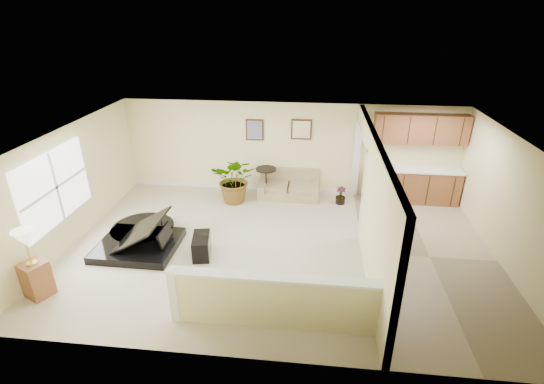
# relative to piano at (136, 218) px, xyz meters

# --- Properties ---
(floor) EXTENTS (9.00, 9.00, 0.00)m
(floor) POSITION_rel_piano_xyz_m (3.05, 0.19, -0.65)
(floor) COLOR beige
(floor) RESTS_ON ground
(back_wall) EXTENTS (9.00, 0.04, 2.50)m
(back_wall) POSITION_rel_piano_xyz_m (3.05, 3.19, 0.60)
(back_wall) COLOR beige
(back_wall) RESTS_ON floor
(front_wall) EXTENTS (9.00, 0.04, 2.50)m
(front_wall) POSITION_rel_piano_xyz_m (3.05, -2.81, 0.60)
(front_wall) COLOR beige
(front_wall) RESTS_ON floor
(left_wall) EXTENTS (0.04, 6.00, 2.50)m
(left_wall) POSITION_rel_piano_xyz_m (-1.45, 0.19, 0.60)
(left_wall) COLOR beige
(left_wall) RESTS_ON floor
(right_wall) EXTENTS (0.04, 6.00, 2.50)m
(right_wall) POSITION_rel_piano_xyz_m (7.55, 0.19, 0.60)
(right_wall) COLOR beige
(right_wall) RESTS_ON floor
(ceiling) EXTENTS (9.00, 6.00, 0.04)m
(ceiling) POSITION_rel_piano_xyz_m (3.05, 0.19, 1.85)
(ceiling) COLOR white
(ceiling) RESTS_ON back_wall
(kitchen_vinyl) EXTENTS (2.70, 6.00, 0.01)m
(kitchen_vinyl) POSITION_rel_piano_xyz_m (6.20, 0.19, -0.65)
(kitchen_vinyl) COLOR tan
(kitchen_vinyl) RESTS_ON floor
(interior_partition) EXTENTS (0.18, 5.99, 2.50)m
(interior_partition) POSITION_rel_piano_xyz_m (4.85, 0.44, 0.56)
(interior_partition) COLOR beige
(interior_partition) RESTS_ON floor
(pony_half_wall) EXTENTS (3.42, 0.22, 1.00)m
(pony_half_wall) POSITION_rel_piano_xyz_m (3.13, -2.11, -0.14)
(pony_half_wall) COLOR beige
(pony_half_wall) RESTS_ON floor
(left_window) EXTENTS (0.05, 2.15, 1.45)m
(left_window) POSITION_rel_piano_xyz_m (-1.43, -0.31, 0.80)
(left_window) COLOR white
(left_window) RESTS_ON left_wall
(wall_art_left) EXTENTS (0.48, 0.04, 0.58)m
(wall_art_left) POSITION_rel_piano_xyz_m (2.10, 3.16, 1.10)
(wall_art_left) COLOR #3E2516
(wall_art_left) RESTS_ON back_wall
(wall_mirror) EXTENTS (0.55, 0.04, 0.55)m
(wall_mirror) POSITION_rel_piano_xyz_m (3.35, 3.16, 1.15)
(wall_mirror) COLOR #3E2516
(wall_mirror) RESTS_ON back_wall
(kitchen_cabinets) EXTENTS (2.36, 0.65, 2.33)m
(kitchen_cabinets) POSITION_rel_piano_xyz_m (6.24, 2.92, 0.22)
(kitchen_cabinets) COLOR brown
(kitchen_cabinets) RESTS_ON floor
(piano) EXTENTS (1.99, 2.05, 1.57)m
(piano) POSITION_rel_piano_xyz_m (0.00, 0.00, 0.00)
(piano) COLOR black
(piano) RESTS_ON floor
(piano_bench) EXTENTS (0.46, 0.72, 0.45)m
(piano_bench) POSITION_rel_piano_xyz_m (1.47, -0.24, -0.43)
(piano_bench) COLOR black
(piano_bench) RESTS_ON floor
(loveseat) EXTENTS (1.63, 0.93, 0.93)m
(loveseat) POSITION_rel_piano_xyz_m (3.06, 2.89, -0.30)
(loveseat) COLOR tan
(loveseat) RESTS_ON floor
(accent_table) EXTENTS (0.56, 0.56, 0.81)m
(accent_table) POSITION_rel_piano_xyz_m (2.45, 2.76, -0.14)
(accent_table) COLOR black
(accent_table) RESTS_ON floor
(palm_plant) EXTENTS (1.21, 1.06, 1.28)m
(palm_plant) POSITION_rel_piano_xyz_m (1.70, 2.34, -0.02)
(palm_plant) COLOR black
(palm_plant) RESTS_ON floor
(small_plant) EXTENTS (0.27, 0.27, 0.47)m
(small_plant) POSITION_rel_piano_xyz_m (4.46, 2.51, -0.46)
(small_plant) COLOR black
(small_plant) RESTS_ON floor
(lamp_stand) EXTENTS (0.52, 0.52, 1.34)m
(lamp_stand) POSITION_rel_piano_xyz_m (-1.10, -1.79, -0.09)
(lamp_stand) COLOR brown
(lamp_stand) RESTS_ON floor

